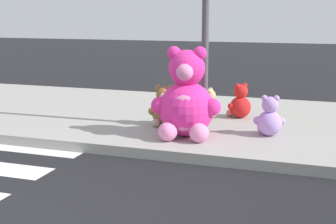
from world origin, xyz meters
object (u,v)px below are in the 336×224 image
sign_pole (205,20)px  plush_lavender (269,119)px  plush_tan (208,107)px  plush_red (240,104)px  plush_brown (164,109)px  plush_pink_large (186,101)px

sign_pole → plush_lavender: sign_pole is taller
plush_tan → plush_red: plush_red is taller
plush_lavender → plush_tan: (-1.13, 0.80, -0.03)m
plush_lavender → sign_pole: bearing=172.9°
plush_brown → plush_tan: bearing=49.7°
plush_brown → plush_red: (1.08, 0.97, -0.02)m
plush_brown → plush_red: bearing=42.0°
plush_pink_large → plush_brown: 0.83m
sign_pole → plush_red: 1.79m
plush_lavender → plush_red: size_ratio=1.01×
plush_tan → plush_red: (0.50, 0.28, 0.03)m
plush_red → plush_lavender: bearing=-59.7°
sign_pole → plush_lavender: size_ratio=5.19×
plush_pink_large → plush_lavender: size_ratio=2.17×
plush_pink_large → plush_tan: size_ratio=2.47×
sign_pole → plush_tan: 1.63m
sign_pole → plush_red: size_ratio=5.22×
plush_lavender → plush_brown: (-1.71, 0.11, 0.02)m
plush_tan → plush_lavender: bearing=-35.3°
plush_tan → plush_red: size_ratio=0.88×
plush_lavender → plush_tan: 1.39m
plush_lavender → plush_brown: size_ratio=0.93×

